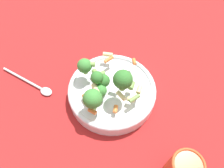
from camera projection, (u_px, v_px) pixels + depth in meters
ground_plane at (112, 95)px, 0.62m from camera, size 3.00×3.00×0.00m
bowl at (112, 91)px, 0.60m from camera, size 0.24×0.24×0.04m
pasta_salad at (103, 84)px, 0.53m from camera, size 0.16×0.19×0.09m
spoon at (36, 86)px, 0.63m from camera, size 0.15×0.12×0.01m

